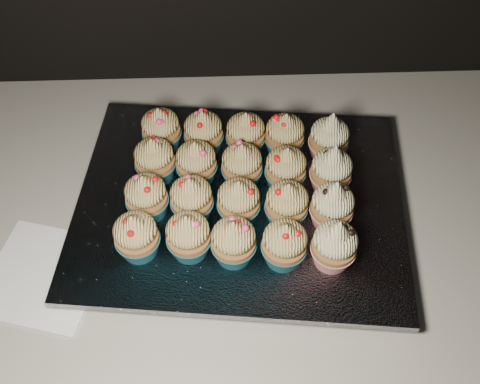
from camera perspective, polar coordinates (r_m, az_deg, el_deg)
The scene contains 25 objects.
cabinet at distance 1.30m, azimuth 10.78°, elevation -12.96°, with size 2.40×0.60×0.86m, color black.
worktop at distance 0.91m, azimuth 14.97°, elevation -1.04°, with size 2.44×0.64×0.04m, color beige.
napkin at distance 0.83m, azimuth -20.17°, elevation -8.33°, with size 0.16×0.16×0.00m, color white.
baking_tray at distance 0.84m, azimuth 0.00°, elevation -1.62°, with size 0.46×0.35×0.02m, color black.
foil_lining at distance 0.82m, azimuth 0.00°, elevation -0.93°, with size 0.50×0.39×0.01m, color silver.
cupcake_0 at distance 0.75m, azimuth -10.98°, elevation -4.62°, with size 0.06×0.06×0.08m.
cupcake_1 at distance 0.74m, azimuth -5.52°, elevation -4.68°, with size 0.06×0.06×0.08m.
cupcake_2 at distance 0.73m, azimuth -0.69°, elevation -5.29°, with size 0.06×0.06×0.08m.
cupcake_3 at distance 0.73m, azimuth 4.75°, elevation -5.55°, with size 0.06×0.06×0.08m.
cupcake_4 at distance 0.74m, azimuth 10.04°, elevation -5.56°, with size 0.06×0.06×0.10m.
cupcake_5 at distance 0.79m, azimuth -9.95°, elevation -0.49°, with size 0.06×0.06×0.08m.
cupcake_6 at distance 0.78m, azimuth -5.19°, elevation -0.75°, with size 0.06×0.06×0.08m.
cupcake_7 at distance 0.77m, azimuth -0.15°, elevation -1.03°, with size 0.06×0.06×0.08m.
cupcake_8 at distance 0.77m, azimuth 5.00°, elevation -1.31°, with size 0.06×0.06×0.08m.
cupcake_9 at distance 0.77m, azimuth 9.81°, elevation -1.45°, with size 0.06×0.06×0.10m.
cupcake_10 at distance 0.83m, azimuth -9.08°, elevation 3.39°, with size 0.06×0.06×0.08m.
cupcake_11 at distance 0.82m, azimuth -4.68°, elevation 3.11°, with size 0.06×0.06×0.08m.
cupcake_12 at distance 0.81m, azimuth 0.20°, elevation 2.86°, with size 0.06×0.06×0.08m.
cupcake_13 at distance 0.81m, azimuth 4.89°, elevation 2.47°, with size 0.06×0.06×0.08m.
cupcake_14 at distance 0.81m, azimuth 9.70°, elevation 2.29°, with size 0.06×0.06×0.10m.
cupcake_15 at distance 0.87m, azimuth -8.41°, elevation 6.60°, with size 0.06×0.06×0.08m.
cupcake_16 at distance 0.86m, azimuth -3.92°, elevation 6.34°, with size 0.06×0.06×0.08m.
cupcake_17 at distance 0.86m, azimuth 0.60°, elevation 6.20°, with size 0.06×0.06×0.08m.
cupcake_18 at distance 0.86m, azimuth 4.78°, elevation 6.07°, with size 0.06×0.06×0.08m.
cupcake_19 at distance 0.86m, azimuth 9.47°, elevation 5.69°, with size 0.06×0.06×0.10m.
Camera 1 is at (-0.25, 1.18, 1.59)m, focal length 40.00 mm.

